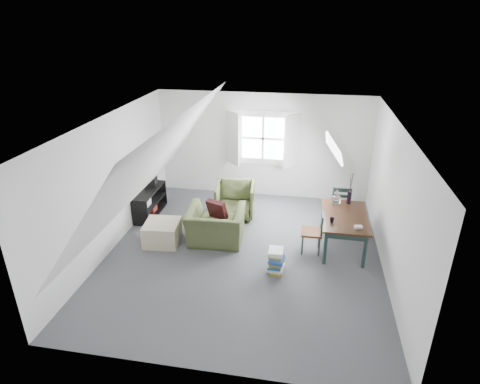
% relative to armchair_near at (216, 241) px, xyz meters
% --- Properties ---
extents(floor, '(5.50, 5.50, 0.00)m').
position_rel_armchair_near_xyz_m(floor, '(0.61, -0.35, 0.00)').
color(floor, '#4A4B4F').
rests_on(floor, ground).
extents(ceiling, '(5.50, 5.50, 0.00)m').
position_rel_armchair_near_xyz_m(ceiling, '(0.61, -0.35, 2.50)').
color(ceiling, white).
rests_on(ceiling, wall_back).
extents(wall_back, '(5.00, 0.00, 5.00)m').
position_rel_armchair_near_xyz_m(wall_back, '(0.61, 2.40, 1.25)').
color(wall_back, white).
rests_on(wall_back, ground).
extents(wall_front, '(5.00, 0.00, 5.00)m').
position_rel_armchair_near_xyz_m(wall_front, '(0.61, -3.10, 1.25)').
color(wall_front, white).
rests_on(wall_front, ground).
extents(wall_left, '(0.00, 5.50, 5.50)m').
position_rel_armchair_near_xyz_m(wall_left, '(-1.89, -0.35, 1.25)').
color(wall_left, white).
rests_on(wall_left, ground).
extents(wall_right, '(0.00, 5.50, 5.50)m').
position_rel_armchair_near_xyz_m(wall_right, '(3.11, -0.35, 1.25)').
color(wall_right, white).
rests_on(wall_right, ground).
extents(slope_left, '(3.19, 5.50, 4.48)m').
position_rel_armchair_near_xyz_m(slope_left, '(-0.94, -0.35, 1.78)').
color(slope_left, white).
rests_on(slope_left, wall_left).
extents(slope_right, '(3.19, 5.50, 4.48)m').
position_rel_armchair_near_xyz_m(slope_right, '(2.16, -0.35, 1.78)').
color(slope_right, white).
rests_on(slope_right, wall_right).
extents(dormer_window, '(1.71, 0.35, 1.30)m').
position_rel_armchair_near_xyz_m(dormer_window, '(0.61, 2.32, 1.45)').
color(dormer_window, white).
rests_on(dormer_window, wall_back).
extents(skylight, '(0.35, 0.75, 0.47)m').
position_rel_armchair_near_xyz_m(skylight, '(2.16, 0.95, 1.75)').
color(skylight, white).
rests_on(skylight, slope_right).
extents(armchair_near, '(1.13, 1.00, 0.70)m').
position_rel_armchair_near_xyz_m(armchair_near, '(0.00, 0.00, 0.00)').
color(armchair_near, '#434D29').
rests_on(armchair_near, floor).
extents(armchair_far, '(0.90, 0.92, 0.76)m').
position_rel_armchair_near_xyz_m(armchair_far, '(0.17, 1.16, 0.00)').
color(armchair_far, '#434D29').
rests_on(armchair_far, floor).
extents(throw_pillow, '(0.45, 0.36, 0.41)m').
position_rel_armchair_near_xyz_m(throw_pillow, '(0.00, 0.15, 0.63)').
color(throw_pillow, '#390F13').
rests_on(throw_pillow, armchair_near).
extents(ottoman, '(0.71, 0.71, 0.43)m').
position_rel_armchair_near_xyz_m(ottoman, '(-1.02, -0.22, 0.22)').
color(ottoman, '#C0B493').
rests_on(ottoman, floor).
extents(dining_table, '(0.83, 1.38, 0.69)m').
position_rel_armchair_near_xyz_m(dining_table, '(2.43, 0.20, 0.60)').
color(dining_table, black).
rests_on(dining_table, floor).
extents(demijohn, '(0.20, 0.20, 0.28)m').
position_rel_armchair_near_xyz_m(demijohn, '(2.28, 0.65, 0.80)').
color(demijohn, silver).
rests_on(demijohn, dining_table).
extents(vase_twigs, '(0.08, 0.09, 0.64)m').
position_rel_armchair_near_xyz_m(vase_twigs, '(2.53, 0.75, 0.83)').
color(vase_twigs, black).
rests_on(vase_twigs, dining_table).
extents(cup, '(0.11, 0.11, 0.08)m').
position_rel_armchair_near_xyz_m(cup, '(2.18, -0.10, 0.69)').
color(cup, black).
rests_on(cup, dining_table).
extents(paper_box, '(0.14, 0.10, 0.04)m').
position_rel_armchair_near_xyz_m(paper_box, '(2.63, -0.25, 0.71)').
color(paper_box, white).
rests_on(paper_box, dining_table).
extents(dining_chair_far, '(0.43, 0.43, 0.91)m').
position_rel_armchair_near_xyz_m(dining_chair_far, '(2.41, 1.13, 0.48)').
color(dining_chair_far, '#5E2B14').
rests_on(dining_chair_far, floor).
extents(dining_chair_near, '(0.38, 0.38, 0.81)m').
position_rel_armchair_near_xyz_m(dining_chair_near, '(1.87, -0.04, 0.42)').
color(dining_chair_near, '#5E2B14').
rests_on(dining_chair_near, floor).
extents(media_shelf, '(0.39, 1.16, 0.59)m').
position_rel_armchair_near_xyz_m(media_shelf, '(-1.72, 0.85, 0.27)').
color(media_shelf, black).
rests_on(media_shelf, floor).
extents(electronics_box, '(0.23, 0.29, 0.22)m').
position_rel_armchair_near_xyz_m(electronics_box, '(-1.72, 1.14, 0.69)').
color(electronics_box, black).
rests_on(electronics_box, media_shelf).
extents(magazine_stack, '(0.32, 0.38, 0.43)m').
position_rel_armchair_near_xyz_m(magazine_stack, '(1.26, -0.81, 0.21)').
color(magazine_stack, '#B29933').
rests_on(magazine_stack, floor).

